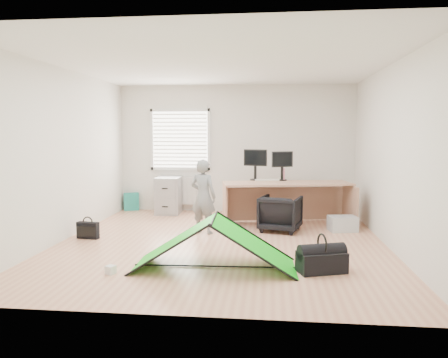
# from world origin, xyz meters

# --- Properties ---
(ground) EXTENTS (5.50, 5.50, 0.00)m
(ground) POSITION_xyz_m (0.00, 0.00, 0.00)
(ground) COLOR tan
(ground) RESTS_ON ground
(back_wall) EXTENTS (5.00, 0.02, 2.70)m
(back_wall) POSITION_xyz_m (0.00, 2.75, 1.35)
(back_wall) COLOR silver
(back_wall) RESTS_ON ground
(window) EXTENTS (1.20, 0.06, 1.20)m
(window) POSITION_xyz_m (-1.20, 2.71, 1.55)
(window) COLOR silver
(window) RESTS_ON back_wall
(radiator) EXTENTS (1.00, 0.12, 0.60)m
(radiator) POSITION_xyz_m (-1.20, 2.67, 0.45)
(radiator) COLOR silver
(radiator) RESTS_ON back_wall
(desk) EXTENTS (2.42, 1.17, 0.79)m
(desk) POSITION_xyz_m (1.05, 1.45, 0.40)
(desk) COLOR tan
(desk) RESTS_ON ground
(filing_cabinet) EXTENTS (0.52, 0.68, 0.77)m
(filing_cabinet) POSITION_xyz_m (-1.38, 2.37, 0.39)
(filing_cabinet) COLOR #97989C
(filing_cabinet) RESTS_ON ground
(monitor_left) EXTENTS (0.46, 0.21, 0.43)m
(monitor_left) POSITION_xyz_m (0.46, 1.77, 1.01)
(monitor_left) COLOR black
(monitor_left) RESTS_ON desk
(monitor_right) EXTENTS (0.42, 0.26, 0.41)m
(monitor_right) POSITION_xyz_m (0.97, 1.77, 0.99)
(monitor_right) COLOR black
(monitor_right) RESTS_ON desk
(keyboard) EXTENTS (0.49, 0.23, 0.02)m
(keyboard) POSITION_xyz_m (0.68, 1.73, 0.80)
(keyboard) COLOR beige
(keyboard) RESTS_ON desk
(thermos) EXTENTS (0.09, 0.09, 0.23)m
(thermos) POSITION_xyz_m (0.99, 1.78, 0.91)
(thermos) COLOR #D5778B
(thermos) RESTS_ON desk
(office_chair) EXTENTS (0.81, 0.82, 0.61)m
(office_chair) POSITION_xyz_m (0.92, 0.92, 0.31)
(office_chair) COLOR black
(office_chair) RESTS_ON ground
(person) EXTENTS (0.53, 0.44, 1.25)m
(person) POSITION_xyz_m (-0.37, 0.61, 0.63)
(person) COLOR slate
(person) RESTS_ON ground
(kite) EXTENTS (2.07, 0.98, 0.63)m
(kite) POSITION_xyz_m (0.06, -1.26, 0.32)
(kite) COLOR #13C815
(kite) RESTS_ON ground
(storage_crate) EXTENTS (0.52, 0.41, 0.26)m
(storage_crate) POSITION_xyz_m (2.00, 1.03, 0.13)
(storage_crate) COLOR #B4BABE
(storage_crate) RESTS_ON ground
(tote_bag) EXTENTS (0.35, 0.24, 0.38)m
(tote_bag) POSITION_xyz_m (-2.29, 2.63, 0.19)
(tote_bag) COLOR teal
(tote_bag) RESTS_ON ground
(laptop_bag) EXTENTS (0.37, 0.16, 0.27)m
(laptop_bag) POSITION_xyz_m (-2.16, 0.04, 0.13)
(laptop_bag) COLOR black
(laptop_bag) RESTS_ON ground
(white_box) EXTENTS (0.13, 0.13, 0.10)m
(white_box) POSITION_xyz_m (-1.16, -1.64, 0.05)
(white_box) COLOR silver
(white_box) RESTS_ON ground
(duffel_bag) EXTENTS (0.64, 0.46, 0.25)m
(duffel_bag) POSITION_xyz_m (1.38, -1.30, 0.13)
(duffel_bag) COLOR black
(duffel_bag) RESTS_ON ground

